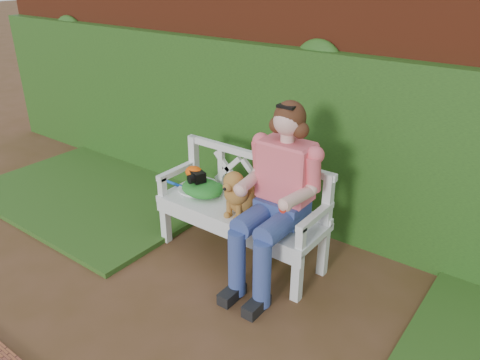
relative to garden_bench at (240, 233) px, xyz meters
The scene contains 11 objects.
ground 0.96m from the garden_bench, 63.74° to the right, with size 60.00×60.00×0.00m, color #4C3218.
brick_wall 1.43m from the garden_bench, 68.88° to the left, with size 10.00×0.30×2.20m, color maroon.
ivy_hedge 1.12m from the garden_bench, 64.05° to the left, with size 10.00×0.18×1.70m, color #30641B.
grass_left 2.00m from the garden_bench, behind, with size 2.60×2.00×0.05m, color #224718.
garden_bench is the anchor object (origin of this frame).
seated_woman 0.65m from the garden_bench, ahead, with size 0.63×0.84×1.49m, color red, non-canonical shape.
dog 0.45m from the garden_bench, 45.17° to the right, with size 0.27×0.37×0.41m, color brown, non-canonical shape.
tennis_racket 0.62m from the garden_bench, behind, with size 0.56×0.24×0.03m, color silver, non-canonical shape.
green_bag 0.53m from the garden_bench, behind, with size 0.40×0.31×0.14m, color green, non-canonical shape.
camera_item 0.62m from the garden_bench, behind, with size 0.14×0.10×0.09m, color black.
baseball_glove 0.68m from the garden_bench, behind, with size 0.18×0.13×0.11m, color #EA4E09.
Camera 1 is at (1.68, -1.96, 2.39)m, focal length 35.00 mm.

